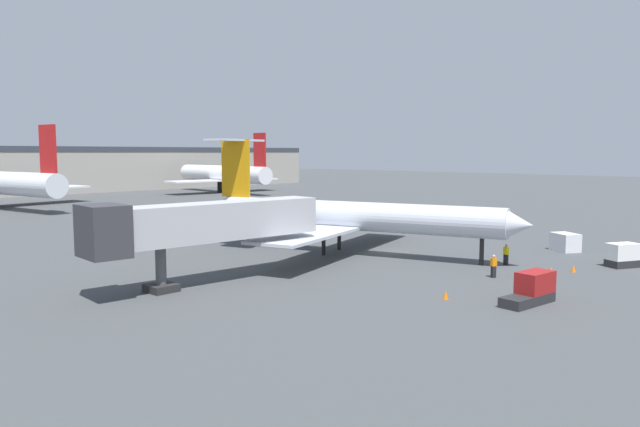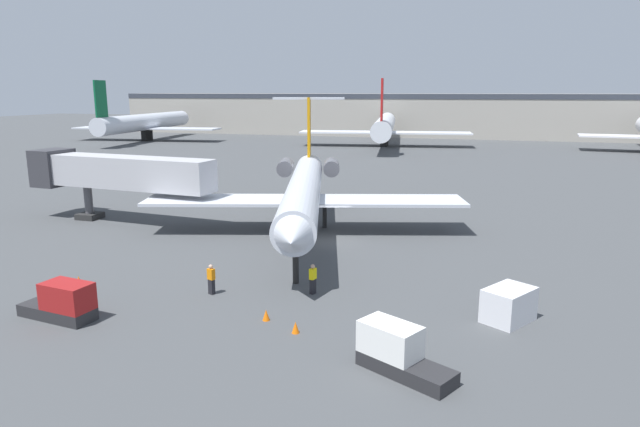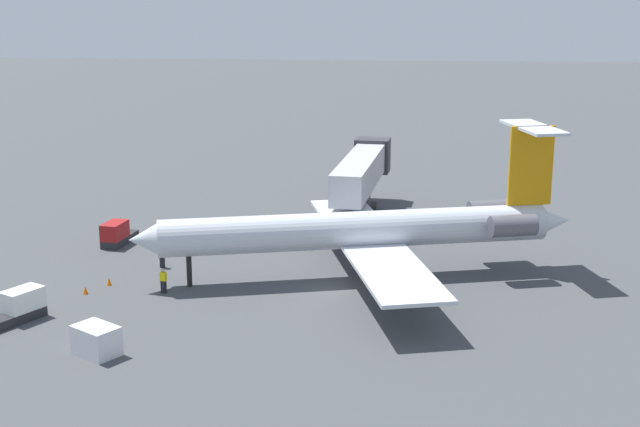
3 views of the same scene
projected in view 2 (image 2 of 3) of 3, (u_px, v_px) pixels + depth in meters
name	position (u px, v px, depth m)	size (l,w,h in m)	color
ground_plane	(331.00, 241.00, 41.73)	(400.00, 400.00, 0.10)	#424447
regional_jet	(304.00, 187.00, 43.82)	(25.36, 30.55, 10.35)	silver
jet_bridge	(110.00, 172.00, 46.86)	(17.44, 4.34, 5.92)	#ADADB2
ground_crew_marshaller	(211.00, 279.00, 30.39)	(0.47, 0.39, 1.69)	black
ground_crew_loader	(313.00, 279.00, 30.43)	(0.36, 0.46, 1.69)	black
baggage_tug_lead	(63.00, 303.00, 27.01)	(4.15, 1.91, 1.90)	#262628
baggage_tug_trailing	(397.00, 352.00, 21.96)	(4.19, 3.11, 1.90)	#262628
cargo_container_uld	(509.00, 305.00, 26.82)	(2.76, 3.00, 1.65)	silver
traffic_cone_near	(296.00, 327.00, 25.57)	(0.36, 0.36, 0.55)	orange
traffic_cone_mid	(266.00, 315.00, 26.99)	(0.36, 0.36, 0.55)	orange
traffic_cone_far	(79.00, 281.00, 31.90)	(0.36, 0.36, 0.55)	orange
terminal_building	(444.00, 115.00, 139.48)	(169.16, 19.85, 10.39)	#9E998E
parked_airliner_west_end	(146.00, 123.00, 124.94)	(33.80, 39.82, 13.04)	silver
parked_airliner_west_mid	(385.00, 126.00, 112.17)	(34.81, 40.94, 13.07)	silver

